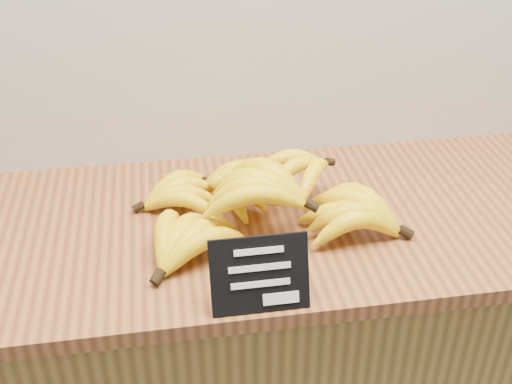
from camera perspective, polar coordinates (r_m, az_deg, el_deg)
name	(u,v)px	position (r m, az deg, el deg)	size (l,w,h in m)	color
counter_top	(252,225)	(1.22, -0.37, -2.91)	(1.52, 0.54, 0.03)	brown
chalkboard_sign	(260,275)	(0.99, 0.34, -7.36)	(0.15, 0.01, 0.12)	black
banana_pile	(253,201)	(1.18, -0.28, -0.82)	(0.52, 0.38, 0.12)	yellow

